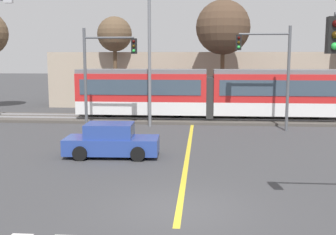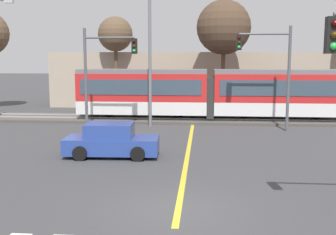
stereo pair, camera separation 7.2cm
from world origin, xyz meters
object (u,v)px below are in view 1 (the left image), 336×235
object	(u,v)px
traffic_light_far_right	(271,63)
bare_tree_east	(223,28)
traffic_light_far_left	(102,65)
bare_tree_west	(115,35)
light_rail_tram	(210,92)
street_lamp_centre	(152,42)
sedan_crossing	(112,141)

from	to	relation	value
traffic_light_far_right	bare_tree_east	bearing A→B (deg)	109.19
traffic_light_far_left	bare_tree_west	distance (m)	10.79
bare_tree_west	light_rail_tram	bearing A→B (deg)	-36.92
light_rail_tram	bare_tree_east	bearing A→B (deg)	74.62
traffic_light_far_right	street_lamp_centre	xyz separation A→B (m)	(-7.31, 0.86, 1.29)
street_lamp_centre	bare_tree_east	bearing A→B (deg)	53.81
traffic_light_far_right	bare_tree_east	size ratio (longest dim) A/B	0.71
street_lamp_centre	bare_tree_west	xyz separation A→B (m)	(-4.17, 8.75, 0.90)
bare_tree_west	sedan_crossing	bearing A→B (deg)	-78.93
sedan_crossing	traffic_light_far_left	world-z (taller)	traffic_light_far_left
sedan_crossing	street_lamp_centre	bearing A→B (deg)	84.24
sedan_crossing	traffic_light_far_left	size ratio (longest dim) A/B	0.69
sedan_crossing	bare_tree_east	xyz separation A→B (m)	(5.59, 14.80, 5.99)
light_rail_tram	traffic_light_far_left	bearing A→B (deg)	-145.39
bare_tree_west	traffic_light_far_right	bearing A→B (deg)	-39.91
light_rail_tram	bare_tree_west	bearing A→B (deg)	143.08
sedan_crossing	traffic_light_far_left	xyz separation A→B (m)	(-1.95, 6.61, 3.28)
street_lamp_centre	bare_tree_west	world-z (taller)	street_lamp_centre
street_lamp_centre	bare_tree_west	size ratio (longest dim) A/B	1.24
traffic_light_far_left	bare_tree_east	distance (m)	11.45
light_rail_tram	bare_tree_west	size ratio (longest dim) A/B	2.36
street_lamp_centre	bare_tree_east	distance (m)	8.15
traffic_light_far_left	street_lamp_centre	world-z (taller)	street_lamp_centre
street_lamp_centre	bare_tree_east	world-z (taller)	street_lamp_centre
sedan_crossing	traffic_light_far_right	world-z (taller)	traffic_light_far_right
traffic_light_far_right	bare_tree_east	distance (m)	8.20
bare_tree_west	bare_tree_east	bearing A→B (deg)	-14.18
traffic_light_far_right	traffic_light_far_left	world-z (taller)	traffic_light_far_right
traffic_light_far_left	street_lamp_centre	bearing A→B (deg)	31.31
traffic_light_far_left	bare_tree_west	size ratio (longest dim) A/B	0.79
sedan_crossing	traffic_light_far_left	bearing A→B (deg)	106.42
traffic_light_far_right	bare_tree_west	size ratio (longest dim) A/B	0.80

